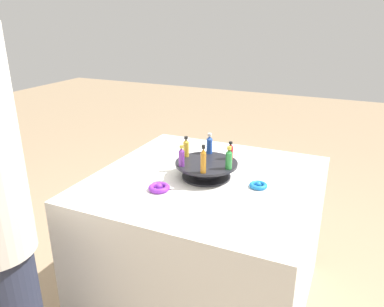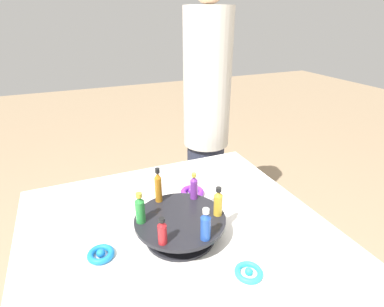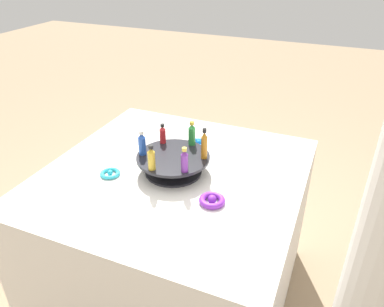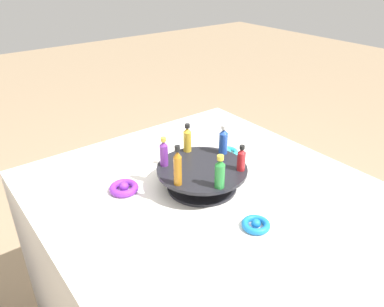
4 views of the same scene
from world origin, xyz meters
TOP-DOWN VIEW (x-y plane):
  - ground_plane at (0.00, 0.00)m, footprint 12.00×12.00m
  - party_table at (0.00, 0.00)m, footprint 1.09×1.09m
  - display_stand at (0.00, 0.00)m, footprint 0.31×0.31m
  - bottle_purple at (-0.09, -0.09)m, footprint 0.03×0.03m
  - bottle_amber at (0.04, -0.13)m, footprint 0.03×0.03m
  - bottle_green at (0.13, -0.03)m, footprint 0.03×0.03m
  - bottle_red at (0.09, 0.09)m, footprint 0.03×0.03m
  - bottle_blue at (-0.04, 0.13)m, footprint 0.03×0.03m
  - bottle_gold at (-0.13, 0.03)m, footprint 0.03×0.03m
  - ribbon_bow_purple at (-0.14, -0.23)m, footprint 0.10×0.10m
  - ribbon_bow_blue at (0.27, -0.01)m, footprint 0.09×0.09m
  - ribbon_bow_teal at (-0.13, 0.24)m, footprint 0.09×0.09m

SIDE VIEW (x-z plane):
  - ground_plane at x=0.00m, z-range 0.00..0.00m
  - party_table at x=0.00m, z-range 0.00..0.76m
  - ribbon_bow_teal at x=-0.13m, z-range 0.75..0.78m
  - ribbon_bow_blue at x=0.27m, z-range 0.75..0.78m
  - ribbon_bow_purple at x=-0.14m, z-range 0.75..0.79m
  - display_stand at x=0.00m, z-range 0.76..0.84m
  - bottle_red at x=0.09m, z-range 0.83..0.93m
  - bottle_purple at x=-0.09m, z-range 0.83..0.94m
  - bottle_gold at x=-0.13m, z-range 0.83..0.94m
  - bottle_blue at x=-0.04m, z-range 0.83..0.94m
  - bottle_green at x=0.13m, z-range 0.83..0.95m
  - bottle_amber at x=0.04m, z-range 0.83..0.97m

